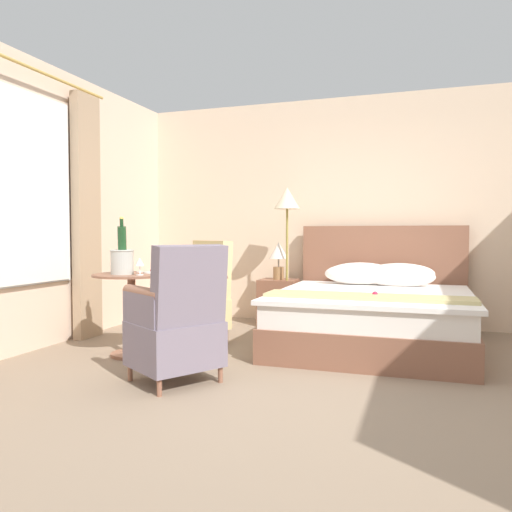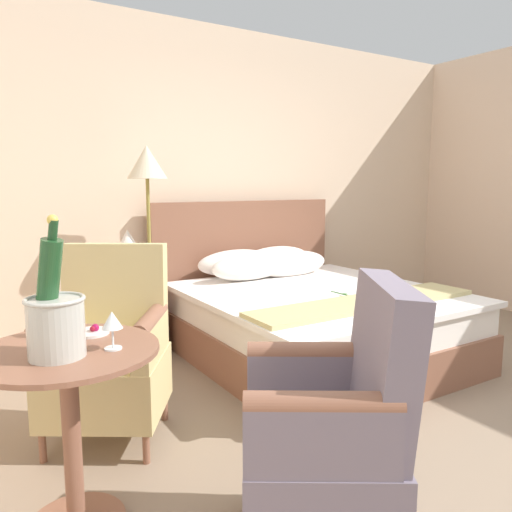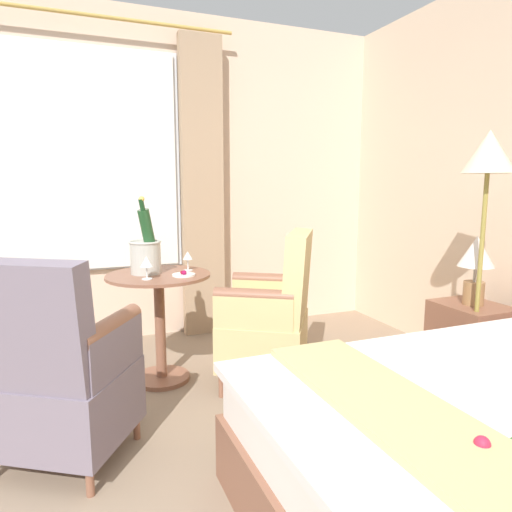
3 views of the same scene
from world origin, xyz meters
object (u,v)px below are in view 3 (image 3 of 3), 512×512
at_px(champagne_bucket, 146,252).
at_px(wine_glass_near_bucket, 147,263).
at_px(armchair_facing_bed, 57,378).
at_px(armchair_by_window, 271,318).
at_px(nightstand, 470,345).
at_px(bedside_lamp, 476,260).
at_px(wine_glass_near_edge, 188,257).
at_px(side_table_round, 160,313).
at_px(snack_plate, 184,275).
at_px(floor_lamp_brass, 487,181).

height_order(champagne_bucket, wine_glass_near_bucket, champagne_bucket).
bearing_deg(armchair_facing_bed, wine_glass_near_bucket, 140.68).
bearing_deg(armchair_by_window, nightstand, 67.47).
bearing_deg(armchair_by_window, bedside_lamp, 67.47).
bearing_deg(wine_glass_near_edge, side_table_round, -78.75).
height_order(side_table_round, snack_plate, snack_plate).
relative_size(floor_lamp_brass, armchair_by_window, 1.59).
xyz_separation_m(champagne_bucket, armchair_facing_bed, (0.83, -0.54, -0.45)).
bearing_deg(armchair_facing_bed, nightstand, 88.79).
height_order(nightstand, snack_plate, snack_plate).
distance_m(bedside_lamp, side_table_round, 2.09).
relative_size(wine_glass_near_edge, armchair_facing_bed, 0.13).
xyz_separation_m(bedside_lamp, side_table_round, (-0.83, -1.88, -0.37)).
bearing_deg(floor_lamp_brass, wine_glass_near_edge, -122.84).
relative_size(bedside_lamp, champagne_bucket, 0.88).
height_order(champagne_bucket, armchair_facing_bed, champagne_bucket).
relative_size(nightstand, snack_plate, 3.66).
relative_size(armchair_by_window, armchair_facing_bed, 1.01).
distance_m(side_table_round, armchair_facing_bed, 0.99).
bearing_deg(armchair_by_window, side_table_round, -116.11).
bearing_deg(champagne_bucket, armchair_facing_bed, -33.31).
height_order(champagne_bucket, armchair_by_window, champagne_bucket).
bearing_deg(bedside_lamp, snack_plate, -112.10).
height_order(nightstand, armchair_facing_bed, armchair_facing_bed).
relative_size(snack_plate, armchair_by_window, 0.15).
height_order(wine_glass_near_edge, armchair_by_window, armchair_by_window).
xyz_separation_m(floor_lamp_brass, wine_glass_near_edge, (-1.01, -1.56, -0.51)).
distance_m(bedside_lamp, armchair_facing_bed, 2.53).
distance_m(nightstand, snack_plate, 1.94).
bearing_deg(bedside_lamp, wine_glass_near_edge, -117.56).
relative_size(nightstand, armchair_facing_bed, 0.54).
bearing_deg(wine_glass_near_bucket, floor_lamp_brass, 66.31).
distance_m(side_table_round, snack_plate, 0.33).
bearing_deg(wine_glass_near_edge, armchair_facing_bed, -45.04).
bearing_deg(side_table_round, armchair_facing_bed, -38.16).
bearing_deg(champagne_bucket, side_table_round, 55.87).
xyz_separation_m(wine_glass_near_edge, snack_plate, (0.17, -0.07, -0.09)).
bearing_deg(snack_plate, armchair_facing_bed, -49.04).
distance_m(side_table_round, armchair_by_window, 0.75).
bearing_deg(champagne_bucket, armchair_by_window, 63.09).
xyz_separation_m(floor_lamp_brass, armchair_facing_bed, (-0.19, -2.39, -0.91)).
height_order(bedside_lamp, floor_lamp_brass, floor_lamp_brass).
distance_m(nightstand, bedside_lamp, 0.57).
bearing_deg(armchair_facing_bed, wine_glass_near_edge, 134.96).
distance_m(side_table_round, wine_glass_near_bucket, 0.41).
bearing_deg(wine_glass_near_bucket, wine_glass_near_edge, 121.85).
xyz_separation_m(bedside_lamp, wine_glass_near_edge, (-0.87, -1.67, -0.01)).
distance_m(nightstand, armchair_facing_bed, 2.50).
relative_size(side_table_round, snack_plate, 4.92).
xyz_separation_m(wine_glass_near_bucket, snack_plate, (-0.02, 0.24, -0.10)).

